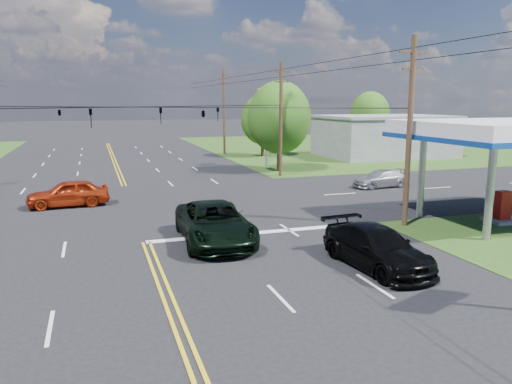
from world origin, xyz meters
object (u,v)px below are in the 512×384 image
object	(u,v)px
tree_right_a	(279,118)
suv_black	(377,247)
pole_right_far	(224,111)
retail_ne	(384,137)
pole_se	(409,130)
tree_right_b	(263,120)
tree_far_r	(370,114)
pickup_dkgreen	(215,223)
pole_ne	(281,118)

from	to	relation	value
tree_right_a	suv_black	world-z (taller)	tree_right_a
pole_right_far	retail_ne	bearing A→B (deg)	-25.20
retail_ne	pole_right_far	size ratio (longest dim) A/B	1.40
suv_black	retail_ne	bearing A→B (deg)	52.29
pole_se	tree_right_a	bearing A→B (deg)	87.27
tree_right_b	tree_far_r	distance (m)	18.50
pole_se	pickup_dkgreen	distance (m)	10.78
tree_far_r	suv_black	world-z (taller)	tree_far_r
suv_black	tree_right_b	bearing A→B (deg)	72.54
tree_right_b	pickup_dkgreen	bearing A→B (deg)	-112.31
suv_black	tree_far_r	bearing A→B (deg)	54.55
retail_ne	suv_black	bearing A→B (deg)	-122.57
pole_ne	tree_right_b	bearing A→B (deg)	76.87
pole_se	suv_black	distance (m)	8.22
retail_ne	pole_se	xyz separation A→B (m)	(-17.00, -29.00, 2.72)
pole_se	tree_right_b	bearing A→B (deg)	83.95
suv_black	pole_se	bearing A→B (deg)	41.86
pickup_dkgreen	pole_se	bearing A→B (deg)	2.06
tree_right_a	suv_black	bearing A→B (deg)	-102.58
pickup_dkgreen	tree_right_b	bearing A→B (deg)	70.31
tree_right_a	pickup_dkgreen	bearing A→B (deg)	-117.76
pole_ne	suv_black	distance (m)	24.05
pole_right_far	tree_right_a	size ratio (longest dim) A/B	1.22
tree_right_b	pickup_dkgreen	distance (m)	35.72
pole_ne	tree_far_r	world-z (taller)	pole_ne
pole_se	tree_far_r	distance (m)	44.30
pole_right_far	pickup_dkgreen	size ratio (longest dim) A/B	1.55
pole_ne	retail_ne	bearing A→B (deg)	32.91
pickup_dkgreen	pole_right_far	bearing A→B (deg)	77.46
tree_far_r	pickup_dkgreen	distance (m)	49.88
tree_right_a	tree_right_b	distance (m)	12.27
pole_right_far	suv_black	xyz separation A→B (m)	(-4.84, -42.19, -4.38)
tree_right_a	tree_right_b	size ratio (longest dim) A/B	1.15
tree_right_a	pole_right_far	bearing A→B (deg)	93.58
tree_right_a	pickup_dkgreen	xyz separation A→B (m)	(-11.00, -20.90, -3.97)
tree_right_b	tree_right_a	bearing A→B (deg)	-101.77
tree_right_a	pickup_dkgreen	size ratio (longest dim) A/B	1.27
pole_se	tree_far_r	world-z (taller)	pole_se
retail_ne	tree_right_a	xyz separation A→B (m)	(-16.00, -8.00, 2.67)
tree_far_r	pole_se	bearing A→B (deg)	-118.30
pole_se	pickup_dkgreen	bearing A→B (deg)	179.44
pole_se	tree_right_b	world-z (taller)	pole_se
pole_se	tree_right_a	xyz separation A→B (m)	(1.00, 21.00, -0.05)
retail_ne	tree_far_r	world-z (taller)	tree_far_r
pole_se	suv_black	size ratio (longest dim) A/B	1.75
retail_ne	pickup_dkgreen	distance (m)	39.57
pole_ne	pickup_dkgreen	distance (m)	20.90
retail_ne	tree_far_r	bearing A→B (deg)	68.20
pole_ne	pickup_dkgreen	xyz separation A→B (m)	(-10.00, -17.90, -4.02)
tree_far_r	suv_black	xyz separation A→B (m)	(-25.84, -44.19, -3.76)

